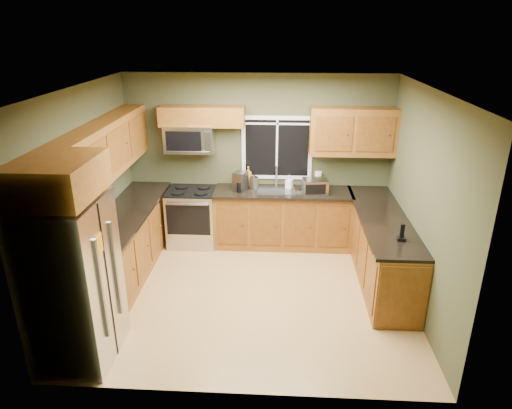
# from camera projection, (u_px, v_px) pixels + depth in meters

# --- Properties ---
(floor) EXTENTS (4.20, 4.20, 0.00)m
(floor) POSITION_uv_depth(u_px,v_px,m) (251.00, 293.00, 6.15)
(floor) COLOR #B2874E
(floor) RESTS_ON ground
(ceiling) EXTENTS (4.20, 4.20, 0.00)m
(ceiling) POSITION_uv_depth(u_px,v_px,m) (250.00, 89.00, 5.15)
(ceiling) COLOR white
(ceiling) RESTS_ON back_wall
(back_wall) EXTENTS (4.20, 0.00, 4.20)m
(back_wall) POSITION_uv_depth(u_px,v_px,m) (258.00, 160.00, 7.32)
(back_wall) COLOR #424529
(back_wall) RESTS_ON ground
(front_wall) EXTENTS (4.20, 0.00, 4.20)m
(front_wall) POSITION_uv_depth(u_px,v_px,m) (236.00, 274.00, 3.98)
(front_wall) COLOR #424529
(front_wall) RESTS_ON ground
(left_wall) EXTENTS (0.00, 3.60, 3.60)m
(left_wall) POSITION_uv_depth(u_px,v_px,m) (85.00, 196.00, 5.77)
(left_wall) COLOR #424529
(left_wall) RESTS_ON ground
(right_wall) EXTENTS (0.00, 3.60, 3.60)m
(right_wall) POSITION_uv_depth(u_px,v_px,m) (422.00, 203.00, 5.54)
(right_wall) COLOR #424529
(right_wall) RESTS_ON ground
(window) EXTENTS (1.12, 0.03, 1.02)m
(window) POSITION_uv_depth(u_px,v_px,m) (277.00, 148.00, 7.22)
(window) COLOR white
(window) RESTS_ON back_wall
(base_cabinets_left) EXTENTS (0.60, 2.65, 0.90)m
(base_cabinets_left) POSITION_uv_depth(u_px,v_px,m) (128.00, 244.00, 6.52)
(base_cabinets_left) COLOR brown
(base_cabinets_left) RESTS_ON ground
(countertop_left) EXTENTS (0.65, 2.65, 0.04)m
(countertop_left) POSITION_uv_depth(u_px,v_px,m) (126.00, 214.00, 6.35)
(countertop_left) COLOR black
(countertop_left) RESTS_ON base_cabinets_left
(base_cabinets_back) EXTENTS (2.17, 0.60, 0.90)m
(base_cabinets_back) POSITION_uv_depth(u_px,v_px,m) (283.00, 219.00, 7.36)
(base_cabinets_back) COLOR brown
(base_cabinets_back) RESTS_ON ground
(countertop_back) EXTENTS (2.17, 0.65, 0.04)m
(countertop_back) POSITION_uv_depth(u_px,v_px,m) (283.00, 192.00, 7.16)
(countertop_back) COLOR black
(countertop_back) RESTS_ON base_cabinets_back
(base_cabinets_peninsula) EXTENTS (0.60, 2.52, 0.90)m
(base_cabinets_peninsula) POSITION_uv_depth(u_px,v_px,m) (381.00, 248.00, 6.39)
(base_cabinets_peninsula) COLOR brown
(base_cabinets_peninsula) RESTS_ON ground
(countertop_peninsula) EXTENTS (0.65, 2.50, 0.04)m
(countertop_peninsula) POSITION_uv_depth(u_px,v_px,m) (383.00, 217.00, 6.23)
(countertop_peninsula) COLOR black
(countertop_peninsula) RESTS_ON base_cabinets_peninsula
(upper_cabinets_left) EXTENTS (0.33, 2.65, 0.72)m
(upper_cabinets_left) POSITION_uv_depth(u_px,v_px,m) (106.00, 148.00, 6.01)
(upper_cabinets_left) COLOR brown
(upper_cabinets_left) RESTS_ON left_wall
(upper_cabinets_back_left) EXTENTS (1.30, 0.33, 0.30)m
(upper_cabinets_back_left) POSITION_uv_depth(u_px,v_px,m) (202.00, 116.00, 6.95)
(upper_cabinets_back_left) COLOR brown
(upper_cabinets_back_left) RESTS_ON back_wall
(upper_cabinets_back_right) EXTENTS (1.30, 0.33, 0.72)m
(upper_cabinets_back_right) POSITION_uv_depth(u_px,v_px,m) (353.00, 132.00, 6.90)
(upper_cabinets_back_right) COLOR brown
(upper_cabinets_back_right) RESTS_ON back_wall
(upper_cabinet_over_fridge) EXTENTS (0.72, 0.90, 0.38)m
(upper_cabinet_over_fridge) POSITION_uv_depth(u_px,v_px,m) (56.00, 178.00, 4.29)
(upper_cabinet_over_fridge) COLOR brown
(upper_cabinet_over_fridge) RESTS_ON left_wall
(refrigerator) EXTENTS (0.74, 0.90, 1.80)m
(refrigerator) POSITION_uv_depth(u_px,v_px,m) (74.00, 282.00, 4.71)
(refrigerator) COLOR #B7B7BC
(refrigerator) RESTS_ON ground
(range) EXTENTS (0.76, 0.69, 0.94)m
(range) POSITION_uv_depth(u_px,v_px,m) (192.00, 217.00, 7.40)
(range) COLOR #B7B7BC
(range) RESTS_ON ground
(microwave) EXTENTS (0.76, 0.41, 0.42)m
(microwave) POSITION_uv_depth(u_px,v_px,m) (190.00, 138.00, 7.06)
(microwave) COLOR #B7B7BC
(microwave) RESTS_ON back_wall
(sink) EXTENTS (0.60, 0.42, 0.36)m
(sink) POSITION_uv_depth(u_px,v_px,m) (276.00, 190.00, 7.17)
(sink) COLOR slate
(sink) RESTS_ON countertop_back
(toaster_oven) EXTENTS (0.41, 0.33, 0.23)m
(toaster_oven) POSITION_uv_depth(u_px,v_px,m) (315.00, 186.00, 7.00)
(toaster_oven) COLOR #B7B7BC
(toaster_oven) RESTS_ON countertop_back
(coffee_maker) EXTENTS (0.25, 0.29, 0.30)m
(coffee_maker) POSITION_uv_depth(u_px,v_px,m) (240.00, 182.00, 7.13)
(coffee_maker) COLOR slate
(coffee_maker) RESTS_ON countertop_back
(kettle) EXTENTS (0.17, 0.17, 0.25)m
(kettle) POSITION_uv_depth(u_px,v_px,m) (254.00, 182.00, 7.20)
(kettle) COLOR #B7B7BC
(kettle) RESTS_ON countertop_back
(paper_towel_roll) EXTENTS (0.14, 0.14, 0.29)m
(paper_towel_roll) POSITION_uv_depth(u_px,v_px,m) (318.00, 180.00, 7.26)
(paper_towel_roll) COLOR white
(paper_towel_roll) RESTS_ON countertop_back
(soap_bottle_a) EXTENTS (0.13, 0.13, 0.32)m
(soap_bottle_a) POSITION_uv_depth(u_px,v_px,m) (248.00, 176.00, 7.32)
(soap_bottle_a) COLOR orange
(soap_bottle_a) RESTS_ON countertop_back
(soap_bottle_b) EXTENTS (0.13, 0.13, 0.21)m
(soap_bottle_b) POSITION_uv_depth(u_px,v_px,m) (289.00, 182.00, 7.24)
(soap_bottle_b) COLOR white
(soap_bottle_b) RESTS_ON countertop_back
(cordless_phone) EXTENTS (0.11, 0.11, 0.21)m
(cordless_phone) POSITION_uv_depth(u_px,v_px,m) (402.00, 236.00, 5.50)
(cordless_phone) COLOR black
(cordless_phone) RESTS_ON countertop_peninsula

